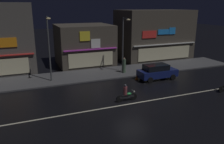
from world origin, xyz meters
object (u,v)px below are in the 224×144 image
(parked_car_near_kerb, at_px, (157,71))
(traffic_cone, at_px, (137,77))
(pedestrian_on_sidewalk, at_px, (124,66))
(streetlamp_east, at_px, (124,40))
(streetlamp_mid, at_px, (49,44))
(motorcycle_following, at_px, (126,94))

(parked_car_near_kerb, bearing_deg, traffic_cone, 162.50)
(pedestrian_on_sidewalk, height_order, parked_car_near_kerb, pedestrian_on_sidewalk)
(pedestrian_on_sidewalk, bearing_deg, streetlamp_east, -171.05)
(streetlamp_east, distance_m, parked_car_near_kerb, 5.33)
(streetlamp_mid, height_order, streetlamp_east, streetlamp_mid)
(motorcycle_following, bearing_deg, pedestrian_on_sidewalk, 74.75)
(parked_car_near_kerb, xyz_separation_m, motorcycle_following, (-5.72, -4.27, -0.24))
(streetlamp_mid, distance_m, streetlamp_east, 8.54)
(pedestrian_on_sidewalk, distance_m, motorcycle_following, 8.18)
(streetlamp_mid, relative_size, traffic_cone, 12.13)
(streetlamp_east, relative_size, motorcycle_following, 3.35)
(streetlamp_mid, height_order, parked_car_near_kerb, streetlamp_mid)
(streetlamp_mid, distance_m, traffic_cone, 9.89)
(streetlamp_east, height_order, parked_car_near_kerb, streetlamp_east)
(streetlamp_mid, xyz_separation_m, streetlamp_east, (8.52, 0.56, -0.16))
(streetlamp_east, relative_size, traffic_cone, 11.57)
(streetlamp_mid, xyz_separation_m, pedestrian_on_sidewalk, (8.44, 0.16, -3.13))
(traffic_cone, bearing_deg, motorcycle_following, -126.16)
(pedestrian_on_sidewalk, height_order, motorcycle_following, pedestrian_on_sidewalk)
(streetlamp_mid, bearing_deg, streetlamp_east, 3.78)
(streetlamp_east, relative_size, pedestrian_on_sidewalk, 3.49)
(streetlamp_east, bearing_deg, parked_car_near_kerb, -56.67)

